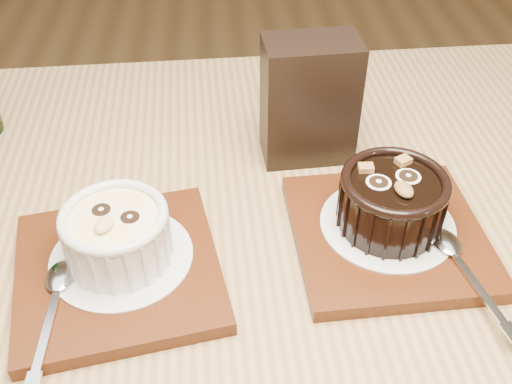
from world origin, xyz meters
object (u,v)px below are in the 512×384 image
(table, at_px, (247,320))
(tray_left, at_px, (119,271))
(tray_right, at_px, (388,235))
(condiment_stand, at_px, (309,101))
(ramekin_white, at_px, (117,233))
(ramekin_dark, at_px, (392,199))

(table, xyz_separation_m, tray_left, (-0.12, -0.01, 0.10))
(table, bearing_deg, tray_right, 7.47)
(table, height_order, condiment_stand, condiment_stand)
(tray_left, distance_m, tray_right, 0.26)
(ramekin_white, distance_m, condiment_stand, 0.26)
(table, distance_m, ramekin_dark, 0.20)
(tray_right, distance_m, condiment_stand, 0.17)
(tray_right, height_order, condiment_stand, condiment_stand)
(ramekin_white, height_order, condiment_stand, condiment_stand)
(ramekin_white, bearing_deg, table, 24.62)
(table, relative_size, ramekin_white, 12.94)
(ramekin_white, distance_m, tray_right, 0.26)
(tray_left, relative_size, tray_right, 1.00)
(table, relative_size, ramekin_dark, 12.17)
(table, height_order, ramekin_white, ramekin_white)
(tray_left, bearing_deg, condiment_stand, 42.37)
(tray_left, bearing_deg, ramekin_white, 72.86)
(tray_left, bearing_deg, ramekin_dark, 8.15)
(tray_left, relative_size, ramekin_white, 1.89)
(ramekin_white, bearing_deg, tray_left, -83.93)
(table, bearing_deg, condiment_stand, 64.85)
(tray_left, height_order, ramekin_dark, ramekin_dark)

